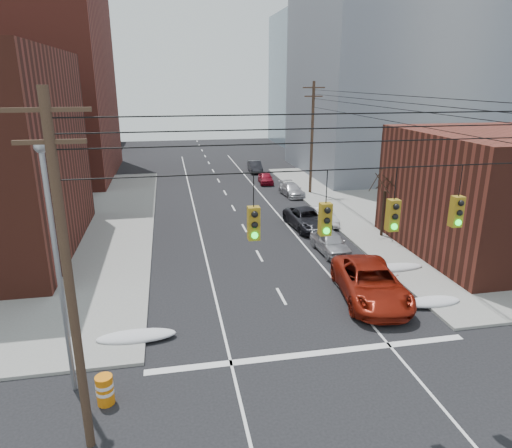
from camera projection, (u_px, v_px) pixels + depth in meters
name	position (u px, v px, depth m)	size (l,w,h in m)	color
building_brick_far	(41.00, 112.00, 76.00)	(22.00, 18.00, 12.00)	#522218
building_office	(397.00, 68.00, 54.66)	(22.00, 20.00, 25.00)	gray
building_glass	(335.00, 80.00, 79.81)	(20.00, 18.00, 22.00)	gray
utility_pole_left	(68.00, 279.00, 12.80)	(2.20, 0.28, 11.00)	#473323
utility_pole_far	(312.00, 136.00, 44.89)	(2.20, 0.28, 11.00)	#473323
traffic_signals	(360.00, 215.00, 13.91)	(17.00, 0.42, 2.02)	black
street_light	(56.00, 252.00, 15.50)	(0.44, 0.44, 9.32)	gray
bare_tree	(383.00, 207.00, 33.03)	(2.09, 2.20, 4.93)	black
snow_nw	(136.00, 336.00, 20.30)	(3.50, 1.08, 0.42)	silver
snow_ne	(433.00, 302.00, 23.45)	(3.00, 1.08, 0.42)	silver
snow_east_far	(392.00, 268.00, 27.66)	(4.00, 1.08, 0.42)	silver
red_pickup	(371.00, 283.00, 23.98)	(3.07, 6.65, 1.85)	maroon
parked_car_a	(330.00, 242.00, 30.51)	(1.71, 4.25, 1.45)	#A9A8AD
parked_car_b	(323.00, 216.00, 36.58)	(1.39, 4.00, 1.32)	white
parked_car_c	(307.00, 219.00, 35.55)	(2.50, 5.43, 1.51)	black
parked_car_d	(292.00, 190.00, 45.55)	(1.73, 4.25, 1.23)	#B5B4B9
parked_car_e	(266.00, 178.00, 50.97)	(1.49, 3.69, 1.26)	maroon
parked_car_f	(255.00, 167.00, 57.20)	(1.46, 4.19, 1.38)	black
lot_car_a	(46.00, 224.00, 34.26)	(1.35, 3.88, 1.28)	white
lot_car_b	(54.00, 214.00, 36.59)	(2.19, 4.74, 1.32)	#AAA9AE
construction_barrel	(105.00, 390.00, 16.25)	(0.84, 0.84, 1.11)	orange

